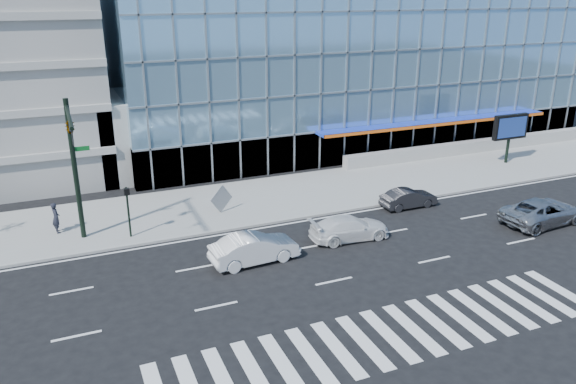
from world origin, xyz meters
name	(u,v)px	position (x,y,z in m)	size (l,w,h in m)	color
ground	(301,249)	(0.00, 0.00, 0.00)	(160.00, 160.00, 0.00)	black
sidewalk	(253,200)	(0.00, 8.00, 0.07)	(120.00, 8.00, 0.15)	gray
theatre_building	(323,53)	(14.00, 26.00, 7.50)	(42.00, 26.00, 15.00)	#80B2D5
ramp_block	(136,134)	(-6.00, 18.00, 3.00)	(6.00, 8.00, 6.00)	gray
retaining_wall	(494,144)	(24.00, 11.60, 0.65)	(30.00, 0.80, 1.00)	gray
traffic_signal	(72,141)	(-11.00, 4.57, 6.16)	(1.14, 5.74, 8.00)	black
ped_signal_post	(128,205)	(-8.50, 4.94, 2.14)	(0.30, 0.33, 3.00)	black
marquee_sign	(510,128)	(22.00, 7.99, 3.07)	(3.20, 0.43, 4.00)	black
silver_suv	(543,212)	(15.10, -2.48, 0.78)	(2.57, 5.58, 1.55)	#A2A2A6
white_suv	(349,228)	(3.10, 0.11, 0.68)	(1.90, 4.68, 1.36)	silver
white_sedan	(254,248)	(-2.90, -0.50, 0.78)	(1.64, 4.71, 1.55)	silver
dark_sedan	(409,198)	(9.10, 3.00, 0.63)	(1.33, 3.81, 1.25)	black
pedestrian	(56,218)	(-12.36, 7.26, 1.07)	(0.67, 0.44, 1.84)	black
tilted_panel	(221,199)	(-2.59, 6.58, 1.06)	(1.30, 0.06, 1.30)	gray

